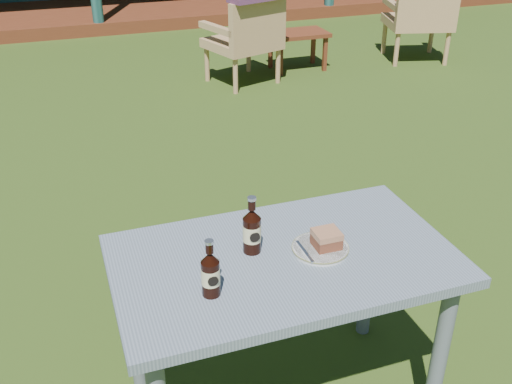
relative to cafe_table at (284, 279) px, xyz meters
name	(u,v)px	position (x,y,z in m)	size (l,w,h in m)	color
ground	(188,213)	(0.00, 1.60, -0.62)	(80.00, 80.00, 0.00)	#334916
cafe_table	(284,279)	(0.00, 0.00, 0.00)	(1.20, 0.70, 0.72)	slate
plate	(320,248)	(0.13, -0.01, 0.11)	(0.20, 0.20, 0.01)	silver
cake_slice	(327,239)	(0.15, -0.01, 0.15)	(0.09, 0.09, 0.06)	brown
fork	(305,251)	(0.07, -0.02, 0.12)	(0.01, 0.14, 0.00)	silver
cola_bottle_near	(252,230)	(-0.10, 0.07, 0.19)	(0.06, 0.07, 0.22)	black
cola_bottle_far	(211,273)	(-0.30, -0.12, 0.18)	(0.06, 0.06, 0.20)	black
bottle_cap	(254,248)	(-0.08, 0.08, 0.11)	(0.03, 0.03, 0.01)	silver
armchair_left	(247,37)	(1.16, 3.89, -0.15)	(0.77, 0.75, 0.84)	tan
armchair_right	(421,16)	(3.19, 4.02, -0.12)	(0.79, 0.76, 0.89)	tan
side_table	(298,37)	(1.82, 4.18, -0.28)	(0.60, 0.40, 0.40)	#5D2916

